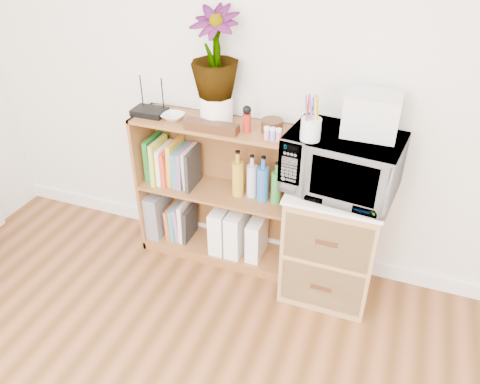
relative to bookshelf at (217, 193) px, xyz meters
The scene contains 21 objects.
skirting_board 0.57m from the bookshelf, 21.80° to the left, with size 4.00×0.02×0.10m, color white.
bookshelf is the anchor object (origin of this frame).
wicker_unit 0.76m from the bookshelf, ahead, with size 0.50×0.45×0.70m, color #9E7542.
microwave 0.86m from the bookshelf, ahead, with size 0.57×0.39×0.32m, color white.
pen_cup 0.87m from the bookshelf, 17.69° to the right, with size 0.10×0.10×0.11m, color silver.
small_appliance 1.08m from the bookshelf, ahead, with size 0.26×0.22×0.21m, color silver.
router 0.64m from the bookshelf, behind, with size 0.20×0.13×0.04m, color black.
white_bowl 0.55m from the bookshelf, behind, with size 0.13×0.13×0.03m, color silver.
plant_pot 0.55m from the bookshelf, 83.41° to the left, with size 0.19×0.19×0.16m, color white.
potted_plant 0.87m from the bookshelf, 83.41° to the left, with size 0.27×0.27×0.48m, color #32732E.
trinket_box 0.51m from the bookshelf, 77.90° to the right, with size 0.31×0.08×0.05m, color #341B0E.
kokeshi_doll 0.57m from the bookshelf, 10.90° to the right, with size 0.05×0.05×0.11m, color maroon.
wooden_bowl 0.61m from the bookshelf, ahead, with size 0.12×0.12×0.07m, color #3B1C10.
paint_jars 0.63m from the bookshelf, 13.64° to the right, with size 0.12×0.04×0.06m, color pink.
file_box 0.50m from the bookshelf, behind, with size 0.09×0.25×0.31m, color slate.
magazine_holder_left 0.25m from the bookshelf, 19.51° to the right, with size 0.10×0.24×0.30m, color white.
magazine_holder_mid 0.29m from the bookshelf, ahead, with size 0.10×0.24×0.30m, color white.
magazine_holder_right 0.38m from the bookshelf, ahead, with size 0.09×0.22×0.27m, color white.
cookbooks 0.34m from the bookshelf, behind, with size 0.32×0.20×0.29m.
liquor_bottles 0.30m from the bookshelf, ahead, with size 0.31×0.07×0.29m.
lower_books 0.39m from the bookshelf, behind, with size 0.17×0.19×0.28m.
Camera 1 is at (0.64, -0.15, 2.06)m, focal length 35.00 mm.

